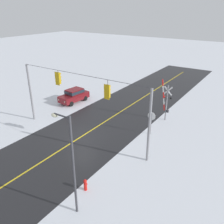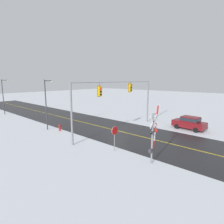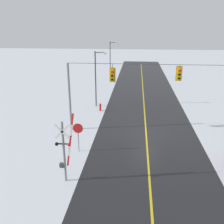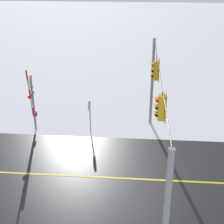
# 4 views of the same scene
# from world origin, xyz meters

# --- Properties ---
(ground_plane) EXTENTS (160.00, 160.00, 0.00)m
(ground_plane) POSITION_xyz_m (0.00, 0.00, 0.00)
(ground_plane) COLOR silver
(road_asphalt) EXTENTS (9.00, 80.00, 0.01)m
(road_asphalt) POSITION_xyz_m (0.00, 6.00, 0.00)
(road_asphalt) COLOR black
(road_asphalt) RESTS_ON ground
(lane_centre_line) EXTENTS (0.14, 72.00, 0.01)m
(lane_centre_line) POSITION_xyz_m (0.00, 6.00, 0.01)
(lane_centre_line) COLOR gold
(lane_centre_line) RESTS_ON ground
(signal_span) EXTENTS (14.20, 0.47, 6.22)m
(signal_span) POSITION_xyz_m (-0.12, -0.01, 4.05)
(signal_span) COLOR gray
(signal_span) RESTS_ON ground
(stop_sign) EXTENTS (0.80, 0.09, 2.35)m
(stop_sign) POSITION_xyz_m (-5.32, -4.19, 1.71)
(stop_sign) COLOR gray
(stop_sign) RESTS_ON ground
(railroad_crossing) EXTENTS (1.23, 0.31, 4.55)m
(railroad_crossing) POSITION_xyz_m (-5.22, -8.06, 2.27)
(railroad_crossing) COLOR gray
(railroad_crossing) RESTS_ON ground
(streetlamp_near) EXTENTS (1.39, 0.28, 6.50)m
(streetlamp_near) POSITION_xyz_m (-5.59, 7.25, 3.92)
(streetlamp_near) COLOR #38383D
(streetlamp_near) RESTS_ON ground
(streetlamp_far) EXTENTS (1.39, 0.28, 6.50)m
(streetlamp_far) POSITION_xyz_m (-5.59, 23.23, 3.92)
(streetlamp_far) COLOR #38383D
(streetlamp_far) RESTS_ON ground
(fire_hydrant) EXTENTS (0.24, 0.31, 0.88)m
(fire_hydrant) POSITION_xyz_m (-5.04, 5.51, 0.47)
(fire_hydrant) COLOR red
(fire_hydrant) RESTS_ON ground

